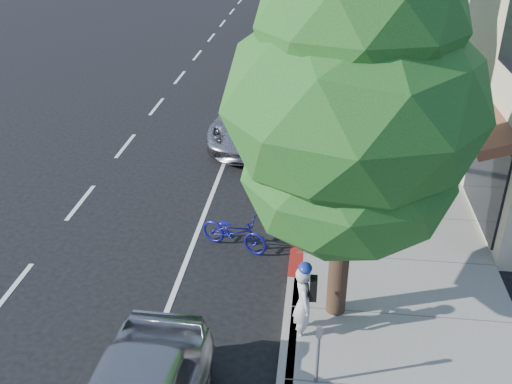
# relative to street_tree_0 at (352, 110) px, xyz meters

# --- Properties ---
(ground) EXTENTS (120.00, 120.00, 0.00)m
(ground) POSITION_rel_street_tree_0_xyz_m (-0.90, 2.00, -4.50)
(ground) COLOR black
(ground) RESTS_ON ground
(sidewalk) EXTENTS (4.60, 56.00, 0.15)m
(sidewalk) POSITION_rel_street_tree_0_xyz_m (1.40, 10.00, -4.43)
(sidewalk) COLOR gray
(sidewalk) RESTS_ON ground
(curb) EXTENTS (0.30, 56.00, 0.15)m
(curb) POSITION_rel_street_tree_0_xyz_m (-0.90, 10.00, -4.43)
(curb) COLOR #9E998E
(curb) RESTS_ON ground
(curb_red_segment) EXTENTS (0.32, 4.00, 0.15)m
(curb_red_segment) POSITION_rel_street_tree_0_xyz_m (-0.90, 3.00, -4.43)
(curb_red_segment) COLOR maroon
(curb_red_segment) RESTS_ON ground
(street_tree_0) EXTENTS (4.59, 4.59, 7.33)m
(street_tree_0) POSITION_rel_street_tree_0_xyz_m (0.00, 0.00, 0.00)
(street_tree_0) COLOR black
(street_tree_0) RESTS_ON ground
(street_tree_1) EXTENTS (4.17, 4.17, 8.10)m
(street_tree_1) POSITION_rel_street_tree_0_xyz_m (0.00, 6.00, 0.67)
(street_tree_1) COLOR black
(street_tree_1) RESTS_ON ground
(cyclist) EXTENTS (0.49, 0.65, 1.63)m
(cyclist) POSITION_rel_street_tree_0_xyz_m (-0.65, -0.70, -3.69)
(cyclist) COLOR silver
(cyclist) RESTS_ON ground
(bicycle) EXTENTS (1.88, 1.21, 0.93)m
(bicycle) POSITION_rel_street_tree_0_xyz_m (-2.45, 2.24, -4.03)
(bicycle) COLOR navy
(bicycle) RESTS_ON ground
(silver_suv) EXTENTS (2.90, 6.03, 1.66)m
(silver_suv) POSITION_rel_street_tree_0_xyz_m (-2.67, 9.31, -3.67)
(silver_suv) COLOR #9A9A9E
(silver_suv) RESTS_ON ground
(dark_sedan) EXTENTS (1.92, 4.45, 1.42)m
(dark_sedan) POSITION_rel_street_tree_0_xyz_m (-2.05, 11.00, -3.79)
(dark_sedan) COLOR black
(dark_sedan) RESTS_ON ground
(white_pickup) EXTENTS (2.85, 6.00, 1.69)m
(white_pickup) POSITION_rel_street_tree_0_xyz_m (-3.10, 18.85, -3.66)
(white_pickup) COLOR silver
(white_pickup) RESTS_ON ground
(dark_suv_far) EXTENTS (2.24, 4.95, 1.65)m
(dark_suv_far) POSITION_rel_street_tree_0_xyz_m (-1.86, 23.62, -3.68)
(dark_suv_far) COLOR black
(dark_suv_far) RESTS_ON ground
(pedestrian) EXTENTS (0.94, 0.91, 1.53)m
(pedestrian) POSITION_rel_street_tree_0_xyz_m (2.39, 13.41, -3.58)
(pedestrian) COLOR black
(pedestrian) RESTS_ON sidewalk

